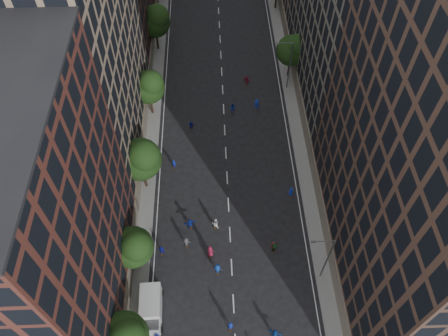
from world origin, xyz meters
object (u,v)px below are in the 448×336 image
object	(u,v)px
streetlamp_far	(289,63)
skater_1	(230,326)
cargo_van	(151,308)
streetlamp_near	(326,257)

from	to	relation	value
streetlamp_far	skater_1	distance (m)	40.53
cargo_van	streetlamp_near	bearing A→B (deg)	8.84
streetlamp_near	skater_1	xyz separation A→B (m)	(-10.86, -5.82, -4.24)
streetlamp_far	cargo_van	bearing A→B (deg)	-118.19
streetlamp_near	cargo_van	bearing A→B (deg)	-169.34
streetlamp_near	streetlamp_far	bearing A→B (deg)	90.00
cargo_van	skater_1	distance (m)	9.07
streetlamp_far	cargo_van	world-z (taller)	streetlamp_far
streetlamp_near	cargo_van	xyz separation A→B (m)	(-19.67, -3.70, -3.71)
streetlamp_far	skater_1	size ratio (longest dim) A/B	4.90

